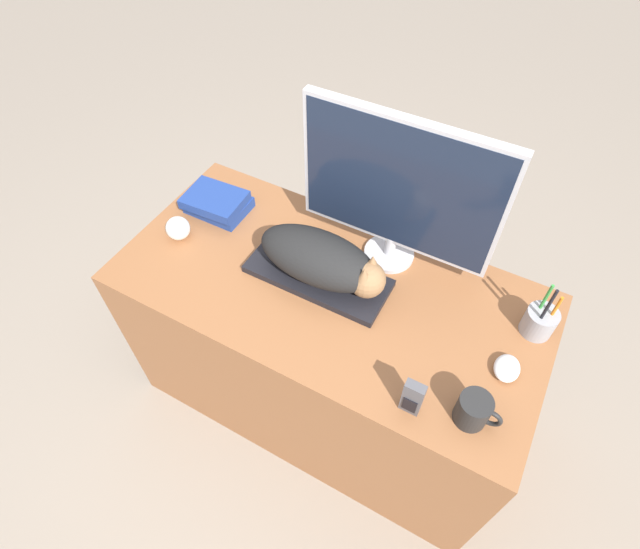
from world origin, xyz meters
TOP-DOWN VIEW (x-y plane):
  - ground_plane at (0.00, 0.00)m, footprint 12.00×12.00m
  - desk at (0.00, 0.33)m, footprint 1.34×0.65m
  - keyboard at (-0.04, 0.34)m, footprint 0.45×0.18m
  - cat at (-0.02, 0.34)m, footprint 0.41×0.18m
  - monitor at (0.11, 0.53)m, footprint 0.60×0.16m
  - computer_mouse at (0.56, 0.30)m, footprint 0.07×0.09m
  - coffee_mug at (0.52, 0.12)m, footprint 0.12×0.08m
  - pen_cup at (0.60, 0.47)m, footprint 0.09×0.09m
  - baseball at (-0.54, 0.28)m, footprint 0.08×0.08m
  - phone at (0.37, 0.07)m, footprint 0.05×0.03m
  - book_stack at (-0.50, 0.44)m, footprint 0.21×0.17m

SIDE VIEW (x-z plane):
  - ground_plane at x=0.00m, z-range 0.00..0.00m
  - desk at x=0.00m, z-range 0.00..0.73m
  - keyboard at x=-0.04m, z-range 0.73..0.75m
  - computer_mouse at x=0.56m, z-range 0.73..0.76m
  - book_stack at x=-0.50m, z-range 0.73..0.80m
  - baseball at x=-0.54m, z-range 0.73..0.81m
  - coffee_mug at x=0.52m, z-range 0.73..0.82m
  - pen_cup at x=0.60m, z-range 0.67..0.88m
  - phone at x=0.37m, z-range 0.73..0.85m
  - cat at x=-0.02m, z-range 0.75..0.90m
  - monitor at x=0.11m, z-range 0.76..1.26m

